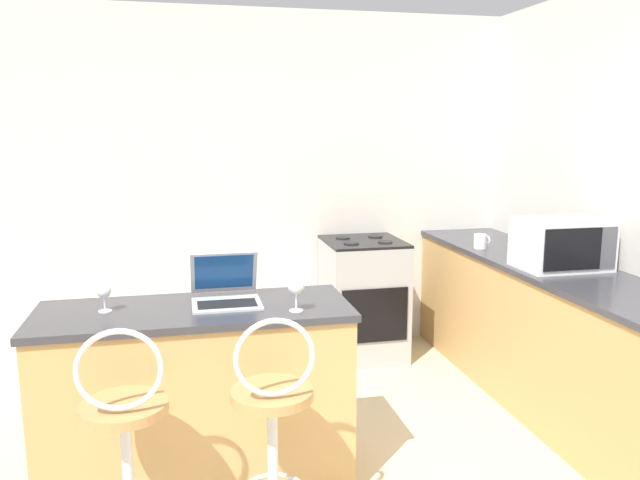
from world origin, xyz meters
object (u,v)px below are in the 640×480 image
at_px(stove_range, 363,298).
at_px(pepper_mill, 530,233).
at_px(bar_stool_near, 127,455).
at_px(wine_glass_short, 296,287).
at_px(wine_glass_tall, 104,292).
at_px(bar_stool_far, 273,439).
at_px(microwave, 562,244).
at_px(laptop, 226,290).
at_px(mug_white, 481,241).

xyz_separation_m(stove_range, pepper_mill, (1.06, -0.53, 0.56)).
xyz_separation_m(bar_stool_near, wine_glass_short, (0.75, 0.38, 0.53)).
bearing_deg(wine_glass_tall, bar_stool_far, -39.38).
bearing_deg(microwave, wine_glass_short, -163.12).
height_order(laptop, stove_range, laptop).
height_order(pepper_mill, wine_glass_short, pepper_mill).
distance_m(bar_stool_far, pepper_mill, 2.62).
distance_m(bar_stool_near, mug_white, 2.82).
bearing_deg(laptop, bar_stool_near, -125.43).
relative_size(laptop, pepper_mill, 1.49).
height_order(microwave, wine_glass_tall, microwave).
height_order(pepper_mill, wine_glass_tall, pepper_mill).
xyz_separation_m(bar_stool_far, stove_range, (1.00, 2.07, -0.03)).
bearing_deg(stove_range, bar_stool_far, -115.72).
height_order(laptop, wine_glass_tall, laptop).
bearing_deg(pepper_mill, mug_white, 171.32).
distance_m(laptop, pepper_mill, 2.37).
bearing_deg(mug_white, laptop, -152.30).
bearing_deg(microwave, stove_range, 127.36).
xyz_separation_m(pepper_mill, wine_glass_short, (-1.88, -1.15, 0.01)).
height_order(bar_stool_far, mug_white, bar_stool_far).
height_order(laptop, mug_white, laptop).
bearing_deg(wine_glass_tall, bar_stool_near, -78.48).
distance_m(stove_range, pepper_mill, 1.31).
relative_size(bar_stool_far, laptop, 3.06).
relative_size(bar_stool_near, stove_range, 1.12).
relative_size(bar_stool_near, wine_glass_tall, 7.61).
bearing_deg(microwave, wine_glass_tall, -172.59).
xyz_separation_m(bar_stool_far, mug_white, (1.70, 1.59, 0.47)).
relative_size(bar_stool_far, wine_glass_short, 6.48).
bearing_deg(mug_white, stove_range, 145.96).
height_order(microwave, mug_white, microwave).
bearing_deg(stove_range, wine_glass_tall, -138.43).
relative_size(pepper_mill, wine_glass_short, 1.42).
distance_m(microwave, wine_glass_short, 1.79).
bearing_deg(bar_stool_near, stove_range, 52.73).
xyz_separation_m(microwave, mug_white, (-0.18, 0.68, -0.10)).
relative_size(pepper_mill, wine_glass_tall, 1.67).
bearing_deg(bar_stool_near, bar_stool_far, 0.00).
bearing_deg(laptop, bar_stool_far, -77.62).
bearing_deg(laptop, microwave, 8.00).
bearing_deg(mug_white, wine_glass_tall, -157.00).
distance_m(bar_stool_far, stove_range, 2.29).
bearing_deg(bar_stool_far, wine_glass_short, 66.13).
relative_size(bar_stool_near, mug_white, 9.68).
xyz_separation_m(pepper_mill, wine_glass_tall, (-2.75, -0.96, -0.01)).
bearing_deg(wine_glass_short, mug_white, 38.07).
distance_m(microwave, mug_white, 0.71).
distance_m(microwave, stove_range, 1.58).
bearing_deg(pepper_mill, bar_stool_near, -149.78).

